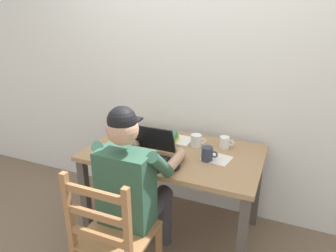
% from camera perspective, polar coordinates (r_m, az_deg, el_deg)
% --- Properties ---
extents(ground_plane, '(8.00, 8.00, 0.00)m').
position_cam_1_polar(ground_plane, '(2.77, 0.99, -18.59)').
color(ground_plane, brown).
extents(back_wall, '(6.00, 0.04, 2.60)m').
position_cam_1_polar(back_wall, '(2.62, 5.11, 10.72)').
color(back_wall, silver).
rests_on(back_wall, ground).
extents(desk, '(1.33, 0.78, 0.74)m').
position_cam_1_polar(desk, '(2.41, 1.08, -6.77)').
color(desk, '#9E7A51').
rests_on(desk, ground).
extents(seated_person, '(0.50, 0.60, 1.25)m').
position_cam_1_polar(seated_person, '(2.06, -6.31, -10.58)').
color(seated_person, '#2D5642').
rests_on(seated_person, ground).
extents(wooden_chair, '(0.42, 0.42, 0.95)m').
position_cam_1_polar(wooden_chair, '(2.00, -10.17, -19.92)').
color(wooden_chair, olive).
rests_on(wooden_chair, ground).
extents(laptop, '(0.33, 0.31, 0.22)m').
position_cam_1_polar(laptop, '(2.24, -3.68, -4.83)').
color(laptop, black).
rests_on(laptop, desk).
extents(computer_mouse, '(0.06, 0.10, 0.03)m').
position_cam_1_polar(computer_mouse, '(2.11, 1.47, -7.61)').
color(computer_mouse, black).
rests_on(computer_mouse, desk).
extents(coffee_mug_white, '(0.11, 0.08, 0.09)m').
position_cam_1_polar(coffee_mug_white, '(2.44, 10.54, -3.01)').
color(coffee_mug_white, white).
rests_on(coffee_mug_white, desk).
extents(coffee_mug_dark, '(0.12, 0.08, 0.10)m').
position_cam_1_polar(coffee_mug_dark, '(2.22, 7.36, -5.16)').
color(coffee_mug_dark, '#2D384C').
rests_on(coffee_mug_dark, desk).
extents(coffee_mug_spare, '(0.12, 0.09, 0.10)m').
position_cam_1_polar(coffee_mug_spare, '(2.43, 5.30, -2.72)').
color(coffee_mug_spare, white).
rests_on(coffee_mug_spare, desk).
extents(book_stack_main, '(0.20, 0.16, 0.09)m').
position_cam_1_polar(book_stack_main, '(2.51, -0.43, -2.04)').
color(book_stack_main, gold).
rests_on(book_stack_main, desk).
extents(paper_pile_near_laptop, '(0.23, 0.21, 0.00)m').
position_cam_1_polar(paper_pile_near_laptop, '(2.28, 9.06, -5.96)').
color(paper_pile_near_laptop, silver).
rests_on(paper_pile_near_laptop, desk).
extents(paper_pile_back_corner, '(0.25, 0.20, 0.01)m').
position_cam_1_polar(paper_pile_back_corner, '(2.55, 1.66, -2.59)').
color(paper_pile_back_corner, white).
rests_on(paper_pile_back_corner, desk).
extents(landscape_photo_print, '(0.15, 0.13, 0.00)m').
position_cam_1_polar(landscape_photo_print, '(2.46, -5.71, -3.68)').
color(landscape_photo_print, gold).
rests_on(landscape_photo_print, desk).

